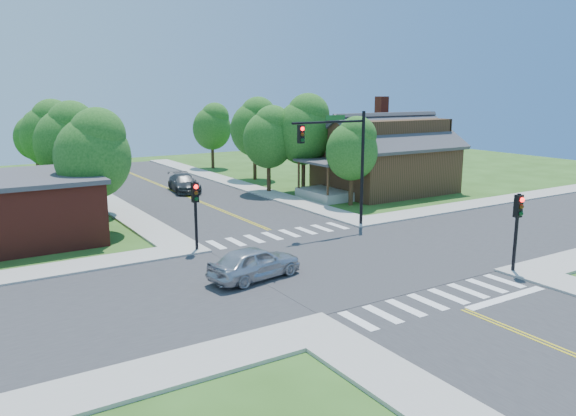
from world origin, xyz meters
TOP-DOWN VIEW (x-y plane):
  - ground at (0.00, 0.00)m, footprint 100.00×100.00m
  - road_ns at (0.00, 0.00)m, footprint 10.00×90.00m
  - road_ew at (0.00, 0.00)m, footprint 90.00×10.00m
  - intersection_patch at (0.00, 0.00)m, footprint 10.20×10.20m
  - sidewalk_ne at (15.82, 15.82)m, footprint 40.00×40.00m
  - crosswalk_north at (0.00, 6.20)m, footprint 8.85×2.00m
  - crosswalk_south at (0.00, -6.20)m, footprint 8.85×2.00m
  - centerline at (0.00, 0.00)m, footprint 0.30×90.00m
  - stop_bar at (2.50, -7.60)m, footprint 4.60×0.45m
  - signal_mast_ne at (3.91, 5.59)m, footprint 5.30×0.42m
  - signal_pole_se at (5.60, -5.62)m, footprint 0.34×0.42m
  - signal_pole_nw at (-5.60, 5.58)m, footprint 0.34×0.42m
  - house_ne at (15.11, 14.23)m, footprint 13.05×8.80m
  - tree_e_a at (9.18, 11.02)m, footprint 3.90×3.70m
  - tree_e_b at (9.23, 17.49)m, footprint 4.85×4.61m
  - tree_e_c at (9.13, 25.78)m, footprint 4.64×4.41m
  - tree_e_d at (9.06, 35.32)m, footprint 4.22×4.00m
  - tree_w_a at (-8.97, 12.45)m, footprint 4.41×4.19m
  - tree_w_b at (-8.82, 20.34)m, footprint 4.57×4.34m
  - tree_w_c at (-8.72, 28.25)m, footprint 4.58×4.35m
  - tree_w_d at (-8.58, 36.95)m, footprint 3.91×3.72m
  - tree_house at (6.68, 18.90)m, footprint 4.28×4.07m
  - tree_bldg at (-7.87, 17.71)m, footprint 4.07×3.87m
  - car_silver at (-5.13, 0.06)m, footprint 3.24×5.03m
  - car_dgrey at (0.64, 22.95)m, footprint 3.48×5.56m

SIDE VIEW (x-z plane):
  - ground at x=0.00m, z-range 0.00..0.00m
  - intersection_patch at x=0.00m, z-range -0.03..0.03m
  - stop_bar at x=2.50m, z-range -0.05..0.05m
  - road_ns at x=0.00m, z-range 0.00..0.04m
  - road_ew at x=0.00m, z-range 0.01..0.04m
  - crosswalk_north at x=0.00m, z-range 0.04..0.05m
  - crosswalk_south at x=0.00m, z-range 0.04..0.05m
  - centerline at x=0.00m, z-range 0.04..0.05m
  - sidewalk_ne at x=15.82m, z-range 0.00..0.14m
  - car_dgrey at x=0.64m, z-range 0.00..1.44m
  - car_silver at x=-5.13m, z-range 0.00..1.52m
  - signal_pole_se at x=5.60m, z-range 0.76..4.56m
  - signal_pole_nw at x=-5.60m, z-range 0.76..4.56m
  - house_ne at x=15.11m, z-range -0.23..6.88m
  - tree_e_a at x=9.18m, z-range 1.02..7.65m
  - tree_w_d at x=-8.58m, z-range 1.03..7.68m
  - tree_bldg at x=-7.87m, z-range 1.07..7.99m
  - tree_e_d at x=9.06m, z-range 1.11..8.28m
  - tree_house at x=6.68m, z-range 1.13..8.40m
  - signal_mast_ne at x=3.91m, z-range 1.25..8.45m
  - tree_w_a at x=-8.97m, z-range 1.16..8.66m
  - tree_w_b at x=-8.82m, z-range 1.20..8.97m
  - tree_w_c at x=-8.72m, z-range 1.21..9.00m
  - tree_e_c at x=9.13m, z-range 1.22..9.11m
  - tree_e_b at x=9.23m, z-range 1.28..9.52m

